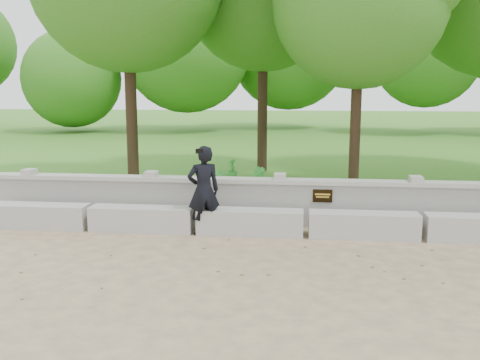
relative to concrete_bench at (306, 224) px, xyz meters
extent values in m
plane|color=tan|center=(0.00, -1.90, -0.22)|extent=(80.00, 80.00, 0.00)
cube|color=#37651D|center=(0.00, 12.10, -0.10)|extent=(40.00, 22.00, 0.25)
cube|color=#B0ADA6|center=(-5.00, 0.00, 0.00)|extent=(1.90, 0.45, 0.45)
cube|color=#B0ADA6|center=(-3.00, 0.00, 0.00)|extent=(1.90, 0.45, 0.45)
cube|color=#B0ADA6|center=(-1.00, 0.00, 0.00)|extent=(1.90, 0.45, 0.45)
cube|color=#B0ADA6|center=(1.00, 0.00, 0.00)|extent=(1.90, 0.45, 0.45)
cube|color=#A5A39C|center=(0.00, 0.70, 0.18)|extent=(12.50, 0.25, 0.82)
cube|color=#B0ADA6|center=(0.00, 0.70, 0.64)|extent=(12.50, 0.35, 0.08)
cube|color=black|center=(0.30, 0.56, 0.40)|extent=(0.36, 0.02, 0.24)
imported|color=black|center=(-1.82, -0.10, 0.58)|extent=(0.69, 0.60, 1.61)
cube|color=black|center=(-1.82, -0.42, 1.33)|extent=(0.14, 0.08, 0.07)
cylinder|color=#382619|center=(-4.19, 3.30, 2.05)|extent=(0.27, 0.27, 4.04)
cylinder|color=#382619|center=(-1.21, 5.79, 2.07)|extent=(0.28, 0.28, 4.08)
cylinder|color=#382619|center=(1.05, 2.52, 1.73)|extent=(0.23, 0.23, 3.40)
imported|color=green|center=(-1.83, 2.01, 0.33)|extent=(0.39, 0.37, 0.62)
imported|color=green|center=(-1.02, 2.21, 0.34)|extent=(0.43, 0.45, 0.63)
imported|color=green|center=(-1.87, 4.18, 0.30)|extent=(0.40, 0.41, 0.56)
camera|label=1|loc=(-0.13, -9.27, 2.41)|focal=40.00mm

